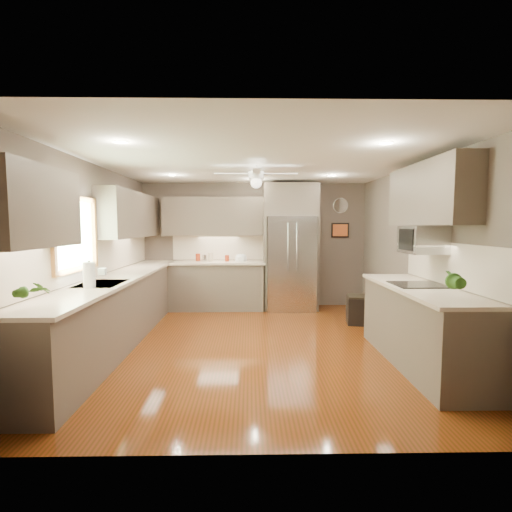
{
  "coord_description": "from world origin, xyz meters",
  "views": [
    {
      "loc": [
        -0.1,
        -5.05,
        1.66
      ],
      "look_at": [
        0.0,
        0.6,
        1.18
      ],
      "focal_mm": 26.0,
      "sensor_mm": 36.0,
      "label": 1
    }
  ],
  "objects_px": {
    "soap_bottle": "(103,271)",
    "bowl": "(241,260)",
    "refrigerator": "(290,249)",
    "microwave": "(423,239)",
    "canister_c": "(211,257)",
    "potted_plant_right": "(455,281)",
    "canister_d": "(227,258)",
    "stool": "(359,310)",
    "canister_b": "(205,258)",
    "canister_a": "(198,257)",
    "potted_plant_left": "(34,291)",
    "paper_towel": "(89,275)"
  },
  "relations": [
    {
      "from": "soap_bottle",
      "to": "bowl",
      "type": "relative_size",
      "value": 0.86
    },
    {
      "from": "refrigerator",
      "to": "microwave",
      "type": "bearing_deg",
      "value": -63.91
    },
    {
      "from": "canister_c",
      "to": "potted_plant_right",
      "type": "xyz_separation_m",
      "value": [
        2.76,
        -3.75,
        0.09
      ]
    },
    {
      "from": "canister_c",
      "to": "refrigerator",
      "type": "distance_m",
      "value": 1.57
    },
    {
      "from": "canister_d",
      "to": "refrigerator",
      "type": "bearing_deg",
      "value": -3.95
    },
    {
      "from": "stool",
      "to": "bowl",
      "type": "bearing_deg",
      "value": 150.0
    },
    {
      "from": "bowl",
      "to": "microwave",
      "type": "height_order",
      "value": "microwave"
    },
    {
      "from": "canister_b",
      "to": "microwave",
      "type": "height_order",
      "value": "microwave"
    },
    {
      "from": "canister_b",
      "to": "refrigerator",
      "type": "xyz_separation_m",
      "value": [
        1.68,
        -0.06,
        0.18
      ]
    },
    {
      "from": "canister_a",
      "to": "potted_plant_left",
      "type": "relative_size",
      "value": 0.45
    },
    {
      "from": "canister_c",
      "to": "stool",
      "type": "height_order",
      "value": "canister_c"
    },
    {
      "from": "refrigerator",
      "to": "microwave",
      "type": "height_order",
      "value": "refrigerator"
    },
    {
      "from": "canister_a",
      "to": "canister_d",
      "type": "height_order",
      "value": "canister_a"
    },
    {
      "from": "canister_b",
      "to": "potted_plant_left",
      "type": "xyz_separation_m",
      "value": [
        -0.95,
        -4.12,
        0.09
      ]
    },
    {
      "from": "potted_plant_right",
      "to": "microwave",
      "type": "relative_size",
      "value": 0.66
    },
    {
      "from": "refrigerator",
      "to": "canister_c",
      "type": "bearing_deg",
      "value": 178.0
    },
    {
      "from": "paper_towel",
      "to": "canister_a",
      "type": "bearing_deg",
      "value": 75.08
    },
    {
      "from": "canister_b",
      "to": "soap_bottle",
      "type": "relative_size",
      "value": 0.65
    },
    {
      "from": "soap_bottle",
      "to": "canister_a",
      "type": "bearing_deg",
      "value": 68.28
    },
    {
      "from": "microwave",
      "to": "stool",
      "type": "relative_size",
      "value": 1.16
    },
    {
      "from": "canister_b",
      "to": "refrigerator",
      "type": "distance_m",
      "value": 1.69
    },
    {
      "from": "microwave",
      "to": "potted_plant_right",
      "type": "bearing_deg",
      "value": -97.65
    },
    {
      "from": "canister_b",
      "to": "paper_towel",
      "type": "bearing_deg",
      "value": -107.49
    },
    {
      "from": "canister_d",
      "to": "bowl",
      "type": "bearing_deg",
      "value": -7.48
    },
    {
      "from": "bowl",
      "to": "stool",
      "type": "xyz_separation_m",
      "value": [
        2.02,
        -1.16,
        -0.73
      ]
    },
    {
      "from": "potted_plant_left",
      "to": "bowl",
      "type": "distance_m",
      "value": 4.44
    },
    {
      "from": "potted_plant_right",
      "to": "refrigerator",
      "type": "bearing_deg",
      "value": 107.9
    },
    {
      "from": "potted_plant_right",
      "to": "paper_towel",
      "type": "height_order",
      "value": "potted_plant_right"
    },
    {
      "from": "stool",
      "to": "canister_d",
      "type": "bearing_deg",
      "value": 152.36
    },
    {
      "from": "potted_plant_right",
      "to": "microwave",
      "type": "height_order",
      "value": "microwave"
    },
    {
      "from": "canister_c",
      "to": "stool",
      "type": "distance_m",
      "value": 2.97
    },
    {
      "from": "canister_a",
      "to": "bowl",
      "type": "xyz_separation_m",
      "value": [
        0.85,
        -0.05,
        -0.05
      ]
    },
    {
      "from": "canister_b",
      "to": "stool",
      "type": "xyz_separation_m",
      "value": [
        2.73,
        -1.17,
        -0.77
      ]
    },
    {
      "from": "canister_c",
      "to": "bowl",
      "type": "height_order",
      "value": "canister_c"
    },
    {
      "from": "stool",
      "to": "soap_bottle",
      "type": "bearing_deg",
      "value": -163.31
    },
    {
      "from": "canister_d",
      "to": "refrigerator",
      "type": "xyz_separation_m",
      "value": [
        1.24,
        -0.09,
        0.19
      ]
    },
    {
      "from": "microwave",
      "to": "paper_towel",
      "type": "relative_size",
      "value": 1.66
    },
    {
      "from": "canister_a",
      "to": "stool",
      "type": "xyz_separation_m",
      "value": [
        2.87,
        -1.22,
        -0.78
      ]
    },
    {
      "from": "soap_bottle",
      "to": "potted_plant_left",
      "type": "height_order",
      "value": "potted_plant_left"
    },
    {
      "from": "canister_b",
      "to": "canister_c",
      "type": "xyz_separation_m",
      "value": [
        0.12,
        -0.0,
        0.02
      ]
    },
    {
      "from": "refrigerator",
      "to": "paper_towel",
      "type": "bearing_deg",
      "value": -131.61
    },
    {
      "from": "canister_a",
      "to": "potted_plant_left",
      "type": "height_order",
      "value": "potted_plant_left"
    },
    {
      "from": "potted_plant_left",
      "to": "canister_b",
      "type": "bearing_deg",
      "value": 77.03
    },
    {
      "from": "bowl",
      "to": "refrigerator",
      "type": "distance_m",
      "value": 0.99
    },
    {
      "from": "potted_plant_right",
      "to": "paper_towel",
      "type": "distance_m",
      "value": 3.9
    },
    {
      "from": "canister_c",
      "to": "canister_b",
      "type": "bearing_deg",
      "value": 178.44
    },
    {
      "from": "stool",
      "to": "paper_towel",
      "type": "height_order",
      "value": "paper_towel"
    },
    {
      "from": "canister_b",
      "to": "canister_d",
      "type": "relative_size",
      "value": 1.02
    },
    {
      "from": "soap_bottle",
      "to": "stool",
      "type": "xyz_separation_m",
      "value": [
        3.8,
        1.14,
        -0.8
      ]
    },
    {
      "from": "microwave",
      "to": "paper_towel",
      "type": "xyz_separation_m",
      "value": [
        -3.96,
        -0.26,
        -0.4
      ]
    }
  ]
}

